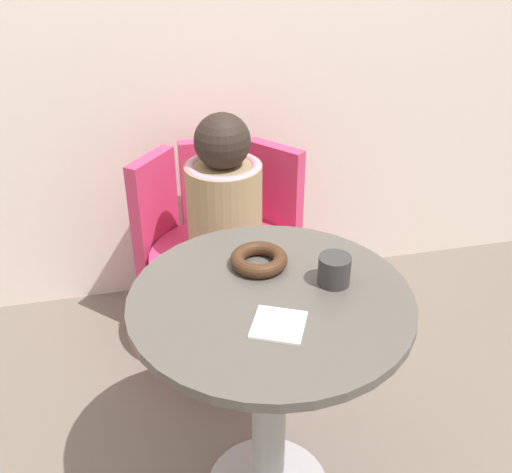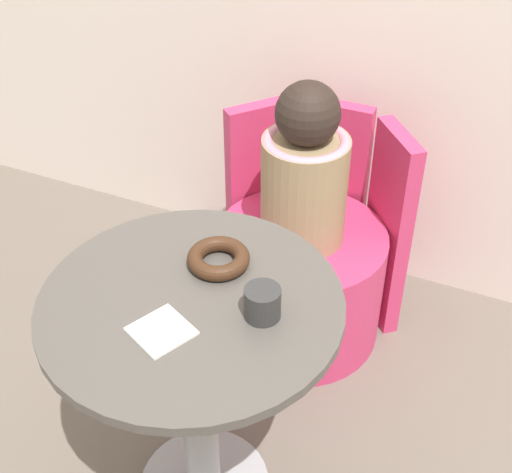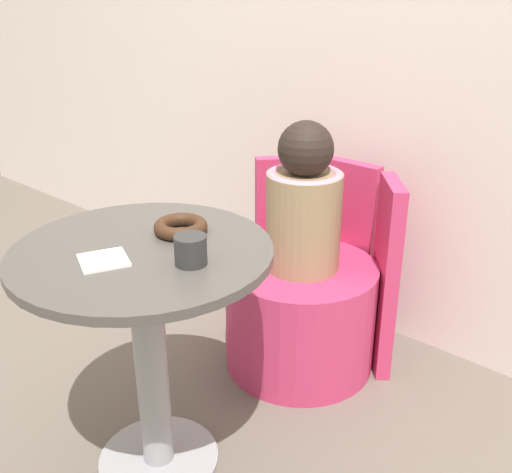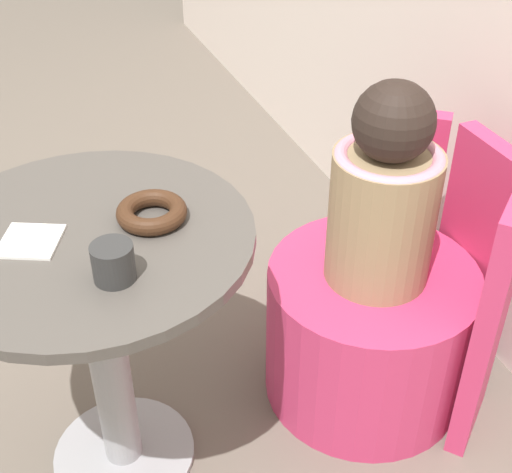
{
  "view_description": "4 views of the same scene",
  "coord_description": "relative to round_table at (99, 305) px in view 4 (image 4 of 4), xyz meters",
  "views": [
    {
      "loc": [
        -0.27,
        -1.08,
        1.52
      ],
      "look_at": [
        0.05,
        0.35,
        0.65
      ],
      "focal_mm": 42.0,
      "sensor_mm": 36.0,
      "label": 1
    },
    {
      "loc": [
        0.59,
        -0.96,
        1.74
      ],
      "look_at": [
        0.0,
        0.37,
        0.61
      ],
      "focal_mm": 50.0,
      "sensor_mm": 36.0,
      "label": 2
    },
    {
      "loc": [
        1.12,
        -0.84,
        1.32
      ],
      "look_at": [
        0.08,
        0.37,
        0.63
      ],
      "focal_mm": 42.0,
      "sensor_mm": 36.0,
      "label": 3
    },
    {
      "loc": [
        1.19,
        -0.11,
        1.51
      ],
      "look_at": [
        0.03,
        0.36,
        0.61
      ],
      "focal_mm": 50.0,
      "sensor_mm": 36.0,
      "label": 4
    }
  ],
  "objects": [
    {
      "name": "ground_plane",
      "position": [
        -0.01,
        -0.01,
        -0.51
      ],
      "size": [
        12.0,
        12.0,
        0.0
      ],
      "primitive_type": "plane",
      "color": "#665B51"
    },
    {
      "name": "child_figure",
      "position": [
        0.01,
        0.68,
        0.12
      ],
      "size": [
        0.26,
        0.26,
        0.51
      ],
      "color": "#937A56",
      "rests_on": "tub_chair"
    },
    {
      "name": "round_table",
      "position": [
        0.0,
        0.0,
        0.0
      ],
      "size": [
        0.67,
        0.67,
        0.7
      ],
      "color": "#99999E",
      "rests_on": "ground_plane"
    },
    {
      "name": "booth_backrest",
      "position": [
        0.01,
        0.9,
        -0.15
      ],
      "size": [
        0.64,
        0.23,
        0.71
      ],
      "color": "#C63360",
      "rests_on": "ground_plane"
    },
    {
      "name": "tub_chair",
      "position": [
        0.01,
        0.68,
        -0.31
      ],
      "size": [
        0.54,
        0.54,
        0.4
      ],
      "color": "#C63360",
      "rests_on": "ground_plane"
    },
    {
      "name": "cup",
      "position": [
        0.16,
        0.02,
        0.23
      ],
      "size": [
        0.08,
        0.08,
        0.07
      ],
      "color": "#2D2D2D",
      "rests_on": "round_table"
    },
    {
      "name": "paper_napkin",
      "position": [
        -0.01,
        -0.11,
        0.19
      ],
      "size": [
        0.15,
        0.15,
        0.01
      ],
      "color": "white",
      "rests_on": "round_table"
    },
    {
      "name": "donut",
      "position": [
        0.0,
        0.13,
        0.21
      ],
      "size": [
        0.14,
        0.14,
        0.04
      ],
      "color": "#3D2314",
      "rests_on": "round_table"
    }
  ]
}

